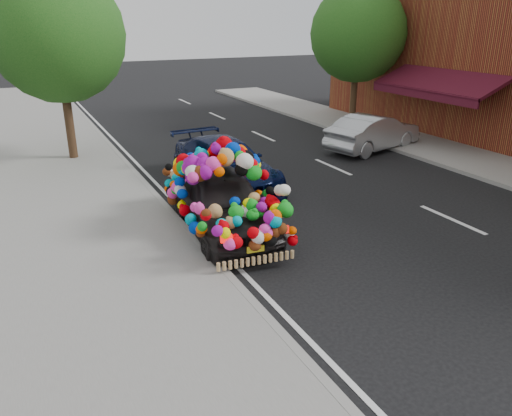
{
  "coord_description": "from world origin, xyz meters",
  "views": [
    {
      "loc": [
        -5.46,
        -7.84,
        4.51
      ],
      "look_at": [
        -1.44,
        0.35,
        1.02
      ],
      "focal_mm": 35.0,
      "sensor_mm": 36.0,
      "label": 1
    }
  ],
  "objects": [
    {
      "name": "sidewalk",
      "position": [
        -4.3,
        0.0,
        0.06
      ],
      "size": [
        4.0,
        60.0,
        0.12
      ],
      "primitive_type": "cube",
      "color": "gray",
      "rests_on": "ground"
    },
    {
      "name": "footpath_far",
      "position": [
        8.2,
        3.0,
        0.06
      ],
      "size": [
        3.0,
        40.0,
        0.12
      ],
      "primitive_type": "cube",
      "color": "gray",
      "rests_on": "ground"
    },
    {
      "name": "navy_sedan",
      "position": [
        -0.25,
        4.75,
        0.65
      ],
      "size": [
        2.14,
        4.61,
        1.3
      ],
      "primitive_type": "imported",
      "rotation": [
        0.0,
        0.0,
        0.07
      ],
      "color": "black",
      "rests_on": "ground"
    },
    {
      "name": "kerb",
      "position": [
        -2.35,
        0.0,
        0.07
      ],
      "size": [
        0.15,
        60.0,
        0.13
      ],
      "primitive_type": "cube",
      "color": "gray",
      "rests_on": "ground"
    },
    {
      "name": "tree_far_b",
      "position": [
        8.0,
        10.0,
        3.89
      ],
      "size": [
        4.0,
        4.0,
        5.9
      ],
      "color": "#332114",
      "rests_on": "ground"
    },
    {
      "name": "silver_hatchback",
      "position": [
        6.14,
        6.22,
        0.65
      ],
      "size": [
        4.17,
        2.33,
        1.3
      ],
      "primitive_type": "imported",
      "rotation": [
        0.0,
        0.0,
        1.83
      ],
      "color": "#A4A7AC",
      "rests_on": "ground"
    },
    {
      "name": "plush_art_car",
      "position": [
        -1.58,
        1.77,
        1.04
      ],
      "size": [
        2.4,
        4.46,
        2.04
      ],
      "rotation": [
        0.0,
        0.0,
        -0.09
      ],
      "color": "black",
      "rests_on": "ground"
    },
    {
      "name": "ground",
      "position": [
        0.0,
        0.0,
        0.0
      ],
      "size": [
        100.0,
        100.0,
        0.0
      ],
      "primitive_type": "plane",
      "color": "black",
      "rests_on": "ground"
    },
    {
      "name": "tree_near_sidewalk",
      "position": [
        -3.8,
        9.5,
        4.02
      ],
      "size": [
        4.2,
        4.2,
        6.13
      ],
      "color": "#332114",
      "rests_on": "ground"
    },
    {
      "name": "lane_markings",
      "position": [
        3.6,
        0.0,
        0.01
      ],
      "size": [
        6.0,
        50.0,
        0.01
      ],
      "primitive_type": null,
      "color": "silver",
      "rests_on": "ground"
    }
  ]
}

